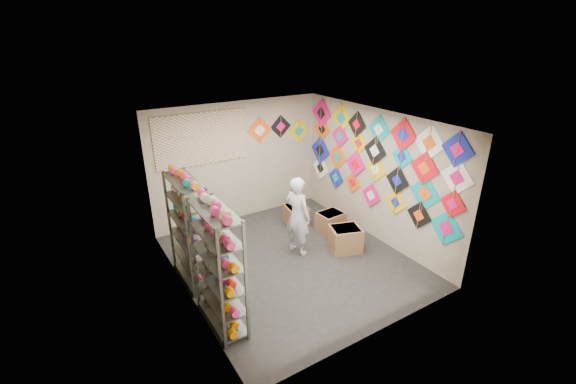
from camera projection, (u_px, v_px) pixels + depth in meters
ground at (292, 260)px, 7.38m from camera, size 4.50×4.50×0.00m
room_walls at (292, 181)px, 6.74m from camera, size 4.50×4.50×4.50m
shelf_rack_front at (218, 268)px, 5.49m from camera, size 0.40×1.10×1.90m
shelf_rack_back at (189, 231)px, 6.50m from camera, size 0.40×1.10×1.90m
string_spools at (202, 243)px, 5.96m from camera, size 0.12×2.36×0.12m
kite_wall_display at (375, 160)px, 7.71m from camera, size 0.06×4.35×2.03m
back_wall_kites at (279, 129)px, 8.89m from camera, size 1.66×0.02×0.76m
poster at (202, 139)px, 7.96m from camera, size 2.00×0.01×1.10m
shopkeeper at (297, 216)px, 7.38m from camera, size 0.79×0.70×1.58m
carton_a at (345, 239)px, 7.66m from camera, size 0.72×0.66×0.49m
carton_b at (330, 222)px, 8.38m from camera, size 0.57×0.48×0.44m
carton_c at (296, 215)px, 8.70m from camera, size 0.53×0.57×0.44m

